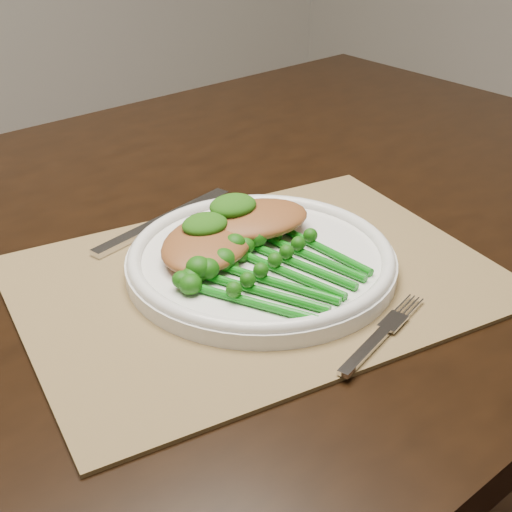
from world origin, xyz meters
TOP-DOWN VIEW (x-y plane):
  - dining_table at (-0.14, -0.07)m, footprint 1.63×0.96m
  - placemat at (-0.09, -0.21)m, footprint 0.52×0.42m
  - dinner_plate at (-0.07, -0.20)m, footprint 0.28×0.28m
  - knife at (-0.12, -0.05)m, footprint 0.21×0.06m
  - fork at (-0.05, -0.35)m, footprint 0.14×0.05m
  - chicken_fillet_left at (-0.11, -0.16)m, footprint 0.16×0.15m
  - chicken_fillet_right at (-0.05, -0.16)m, footprint 0.14×0.11m
  - pesto_dollop_left at (-0.11, -0.15)m, footprint 0.05×0.04m
  - pesto_dollop_right at (-0.06, -0.14)m, footprint 0.05×0.05m
  - broccolini_bundle at (-0.08, -0.25)m, footprint 0.18×0.20m

SIDE VIEW (x-z plane):
  - dining_table at x=-0.14m, z-range 0.00..0.75m
  - placemat at x=-0.09m, z-range 0.75..0.75m
  - fork at x=-0.05m, z-range 0.76..0.76m
  - knife at x=-0.12m, z-range 0.76..0.76m
  - dinner_plate at x=-0.07m, z-range 0.75..0.78m
  - broccolini_bundle at x=-0.08m, z-range 0.76..0.79m
  - chicken_fillet_left at x=-0.11m, z-range 0.77..0.80m
  - chicken_fillet_right at x=-0.05m, z-range 0.78..0.80m
  - pesto_dollop_left at x=-0.11m, z-range 0.79..0.81m
  - pesto_dollop_right at x=-0.06m, z-range 0.79..0.81m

